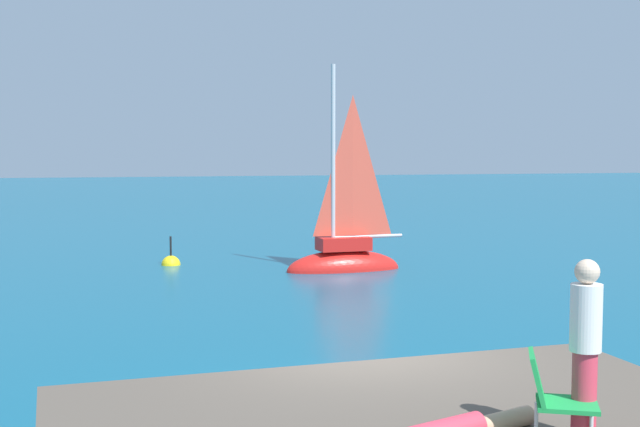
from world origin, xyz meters
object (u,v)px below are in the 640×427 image
at_px(marker_buoy, 171,265).
at_px(beach_chair, 554,393).
at_px(person_standing, 585,344).
at_px(sailboat_near, 344,258).

bearing_deg(marker_buoy, beach_chair, -81.88).
bearing_deg(beach_chair, person_standing, 26.16).
bearing_deg(person_standing, sailboat_near, -133.60).
bearing_deg(sailboat_near, marker_buoy, -28.55).
bearing_deg(beach_chair, marker_buoy, 121.67).
relative_size(sailboat_near, person_standing, 3.92).
height_order(person_standing, beach_chair, person_standing).
distance_m(beach_chair, marker_buoy, 19.12).
xyz_separation_m(person_standing, marker_buoy, (-2.99, 18.86, -1.86)).
bearing_deg(sailboat_near, beach_chair, 77.46).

